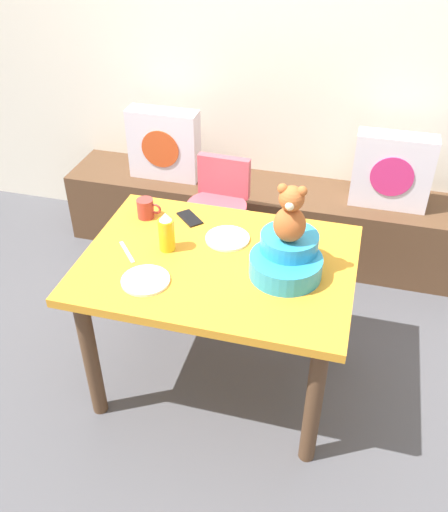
# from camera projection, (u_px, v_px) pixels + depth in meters

# --- Properties ---
(ground_plane) EXTENTS (8.00, 8.00, 0.00)m
(ground_plane) POSITION_uv_depth(u_px,v_px,m) (219.00, 377.00, 2.84)
(ground_plane) COLOR #4C4C51
(back_wall) EXTENTS (4.40, 0.10, 2.60)m
(back_wall) POSITION_uv_depth(u_px,v_px,m) (285.00, 36.00, 3.20)
(back_wall) COLOR silver
(back_wall) RESTS_ON ground_plane
(window_bench) EXTENTS (2.60, 0.44, 0.46)m
(window_bench) POSITION_uv_depth(u_px,v_px,m) (267.00, 219.00, 3.62)
(window_bench) COLOR brown
(window_bench) RESTS_ON ground_plane
(pillow_floral_left) EXTENTS (0.44, 0.15, 0.44)m
(pillow_floral_left) POSITION_uv_depth(u_px,v_px,m) (164.00, 144.00, 3.48)
(pillow_floral_left) COLOR silver
(pillow_floral_left) RESTS_ON window_bench
(pillow_floral_right) EXTENTS (0.44, 0.15, 0.44)m
(pillow_floral_right) POSITION_uv_depth(u_px,v_px,m) (392.00, 171.00, 3.19)
(pillow_floral_right) COLOR silver
(pillow_floral_right) RESTS_ON window_bench
(dining_table) EXTENTS (1.17, 0.86, 0.74)m
(dining_table) POSITION_uv_depth(u_px,v_px,m) (218.00, 281.00, 2.47)
(dining_table) COLOR orange
(dining_table) RESTS_ON ground_plane
(highchair) EXTENTS (0.34, 0.46, 0.79)m
(highchair) POSITION_uv_depth(u_px,v_px,m) (217.00, 210.00, 3.15)
(highchair) COLOR #D84C59
(highchair) RESTS_ON ground_plane
(infant_seat_teal) EXTENTS (0.30, 0.33, 0.16)m
(infant_seat_teal) POSITION_uv_depth(u_px,v_px,m) (287.00, 258.00, 2.29)
(infant_seat_teal) COLOR #2893C5
(infant_seat_teal) RESTS_ON dining_table
(teddy_bear) EXTENTS (0.13, 0.12, 0.25)m
(teddy_bear) POSITION_uv_depth(u_px,v_px,m) (290.00, 215.00, 2.17)
(teddy_bear) COLOR #B75C2B
(teddy_bear) RESTS_ON infant_seat_teal
(ketchup_bottle) EXTENTS (0.07, 0.07, 0.18)m
(ketchup_bottle) POSITION_uv_depth(u_px,v_px,m) (167.00, 232.00, 2.42)
(ketchup_bottle) COLOR gold
(ketchup_bottle) RESTS_ON dining_table
(coffee_mug) EXTENTS (0.12, 0.08, 0.09)m
(coffee_mug) POSITION_uv_depth(u_px,v_px,m) (146.00, 208.00, 2.65)
(coffee_mug) COLOR #9E332D
(coffee_mug) RESTS_ON dining_table
(dinner_plate_near) EXTENTS (0.20, 0.20, 0.01)m
(dinner_plate_near) POSITION_uv_depth(u_px,v_px,m) (146.00, 280.00, 2.28)
(dinner_plate_near) COLOR white
(dinner_plate_near) RESTS_ON dining_table
(dinner_plate_far) EXTENTS (0.20, 0.20, 0.01)m
(dinner_plate_far) POSITION_uv_depth(u_px,v_px,m) (227.00, 238.00, 2.52)
(dinner_plate_far) COLOR white
(dinner_plate_far) RESTS_ON dining_table
(cell_phone) EXTENTS (0.15, 0.15, 0.01)m
(cell_phone) POSITION_uv_depth(u_px,v_px,m) (190.00, 218.00, 2.67)
(cell_phone) COLOR black
(cell_phone) RESTS_ON dining_table
(table_fork) EXTENTS (0.12, 0.14, 0.01)m
(table_fork) POSITION_uv_depth(u_px,v_px,m) (127.00, 252.00, 2.44)
(table_fork) COLOR silver
(table_fork) RESTS_ON dining_table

